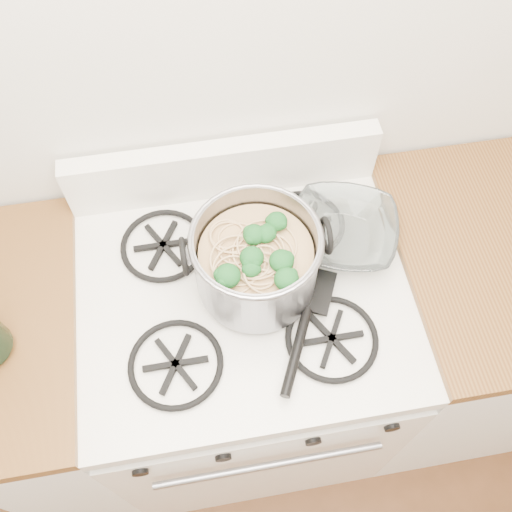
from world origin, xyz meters
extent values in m
plane|color=silver|center=(0.00, 1.60, 1.35)|extent=(3.60, 0.00, 3.60)
cube|color=white|center=(0.00, 1.27, 0.41)|extent=(0.76, 0.65, 0.81)
cube|color=white|center=(0.00, 1.27, 0.88)|extent=(0.76, 0.65, 0.04)
cube|color=black|center=(0.00, 0.95, 0.42)|extent=(0.58, 0.02, 0.46)
cube|color=black|center=(0.00, 1.27, 0.91)|extent=(0.60, 0.56, 0.02)
cylinder|color=black|center=(-0.28, 0.95, 0.78)|extent=(0.04, 0.03, 0.04)
cylinder|color=black|center=(-0.10, 0.95, 0.78)|extent=(0.04, 0.03, 0.04)
cylinder|color=black|center=(0.10, 0.95, 0.78)|extent=(0.04, 0.03, 0.04)
cylinder|color=black|center=(0.28, 0.95, 0.78)|extent=(0.04, 0.03, 0.04)
cube|color=silver|center=(-0.51, 1.27, 0.44)|extent=(0.25, 0.65, 0.88)
cube|color=#522F14|center=(-0.51, 1.27, 0.90)|extent=(0.25, 0.65, 0.04)
cylinder|color=gray|center=(0.03, 1.28, 1.01)|extent=(0.27, 0.27, 0.18)
torus|color=gray|center=(0.03, 1.28, 1.10)|extent=(0.28, 0.28, 0.01)
torus|color=black|center=(-0.12, 1.28, 1.07)|extent=(0.01, 0.08, 0.08)
torus|color=black|center=(0.18, 1.28, 1.07)|extent=(0.01, 0.08, 0.08)
cylinder|color=#A37C4D|center=(0.03, 1.28, 0.99)|extent=(0.24, 0.24, 0.13)
sphere|color=#144C1B|center=(0.03, 1.28, 1.07)|extent=(0.04, 0.04, 0.04)
sphere|color=#144C1B|center=(0.03, 1.28, 1.07)|extent=(0.04, 0.04, 0.04)
sphere|color=#144C1B|center=(0.03, 1.28, 1.07)|extent=(0.04, 0.04, 0.04)
sphere|color=#144C1B|center=(0.03, 1.28, 1.07)|extent=(0.04, 0.04, 0.04)
sphere|color=#144C1B|center=(0.03, 1.28, 1.07)|extent=(0.04, 0.04, 0.04)
sphere|color=#144C1B|center=(0.03, 1.28, 1.07)|extent=(0.04, 0.04, 0.04)
sphere|color=#144C1B|center=(0.03, 1.28, 1.07)|extent=(0.04, 0.04, 0.04)
sphere|color=#144C1B|center=(0.03, 1.28, 1.07)|extent=(0.04, 0.04, 0.04)
sphere|color=#144C1B|center=(0.03, 1.28, 1.07)|extent=(0.04, 0.04, 0.04)
sphere|color=#144C1B|center=(0.03, 1.28, 1.07)|extent=(0.04, 0.04, 0.04)
imported|color=white|center=(0.25, 1.36, 0.94)|extent=(0.12, 0.12, 0.02)
camera|label=1|loc=(-0.07, 0.68, 2.07)|focal=40.00mm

